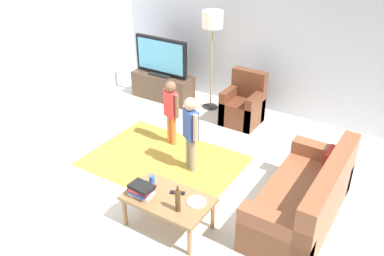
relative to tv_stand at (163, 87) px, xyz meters
The scene contains 17 objects.
ground 2.89m from the tv_stand, 52.88° to the right, with size 7.80×7.80×0.00m, color beige.
wall_back 2.18m from the tv_stand, 21.98° to the left, with size 6.00×0.12×2.70m, color silver.
wall_left 2.84m from the tv_stand, 118.75° to the right, with size 0.12×6.00×2.70m, color silver.
area_rug 2.22m from the tv_stand, 54.01° to the right, with size 2.20×1.60×0.01m, color #B28C33.
tv_stand is the anchor object (origin of this frame).
tv 0.60m from the tv_stand, 90.00° to the right, with size 1.10×0.28×0.71m.
couch 3.97m from the tv_stand, 28.82° to the right, with size 0.80×1.80×0.86m.
armchair 1.74m from the tv_stand, ahead, with size 0.60×0.60×0.90m.
floor_lamp 1.63m from the tv_stand, ahead, with size 0.36×0.36×1.78m.
child_near_tv 1.74m from the tv_stand, 49.42° to the right, with size 0.34×0.19×1.06m.
child_center 2.49m from the tv_stand, 44.96° to the right, with size 0.33×0.24×1.12m.
coffee_table 3.59m from the tv_stand, 53.08° to the right, with size 1.00×0.60×0.42m.
book_stack 3.55m from the tv_stand, 57.87° to the right, with size 0.29×0.25×0.16m.
bottle 3.83m from the tv_stand, 51.52° to the right, with size 0.06×0.06×0.33m.
tv_remote 3.53m from the tv_stand, 51.26° to the right, with size 0.17×0.05×0.02m, color black.
soda_can 3.34m from the tv_stand, 56.17° to the right, with size 0.07×0.07×0.12m, color #2659B2.
plate 3.72m from the tv_stand, 48.20° to the right, with size 0.22×0.22×0.02m.
Camera 1 is at (2.61, -3.53, 3.37)m, focal length 38.17 mm.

